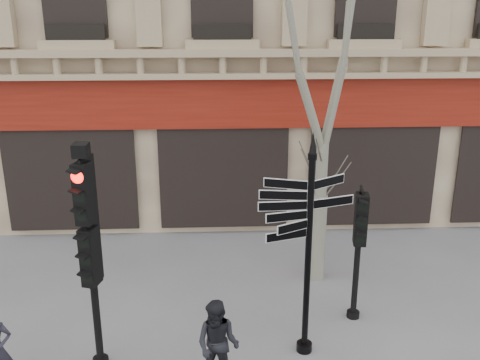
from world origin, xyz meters
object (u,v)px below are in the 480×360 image
object	(u,v)px
plane_tree	(328,33)
fingerpost	(310,210)
traffic_signal_secondary	(359,233)
pedestrian_b	(218,345)
traffic_signal_main	(89,232)

from	to	relation	value
plane_tree	fingerpost	bearing A→B (deg)	-104.92
traffic_signal_secondary	plane_tree	bearing A→B (deg)	114.14
traffic_signal_secondary	pedestrian_b	distance (m)	3.47
pedestrian_b	fingerpost	bearing A→B (deg)	49.13
fingerpost	pedestrian_b	xyz separation A→B (m)	(-1.55, -0.84, -1.95)
fingerpost	traffic_signal_main	distance (m)	3.60
pedestrian_b	traffic_signal_main	bearing A→B (deg)	-175.74
traffic_signal_secondary	pedestrian_b	size ratio (longest dim) A/B	1.72
fingerpost	plane_tree	bearing A→B (deg)	67.21
traffic_signal_main	pedestrian_b	size ratio (longest dim) A/B	2.60
traffic_signal_secondary	plane_tree	size ratio (longest dim) A/B	0.34
traffic_signal_main	traffic_signal_secondary	bearing A→B (deg)	30.47
pedestrian_b	plane_tree	bearing A→B (deg)	77.99
plane_tree	traffic_signal_main	bearing A→B (deg)	-145.69
fingerpost	plane_tree	xyz separation A→B (m)	(0.72, 2.69, 2.71)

